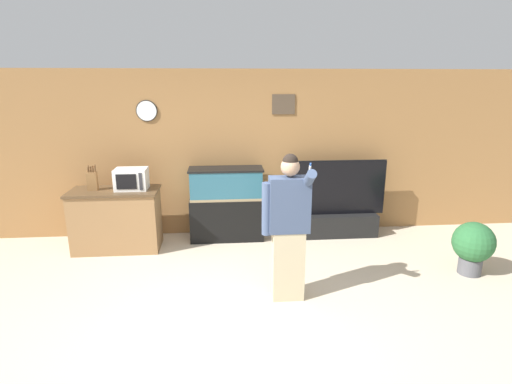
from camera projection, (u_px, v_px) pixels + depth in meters
ground_plane at (233, 321)px, 4.16m from camera, size 18.00×18.00×0.00m
wall_back_paneled at (227, 154)px, 6.33m from camera, size 10.00×0.08×2.60m
counter_island at (117, 220)px, 5.85m from camera, size 1.26×0.61×0.91m
microwave at (131, 179)px, 5.73m from camera, size 0.45×0.33×0.31m
knife_block at (92, 181)px, 5.69m from camera, size 0.14×0.09×0.37m
aquarium_on_stand at (227, 204)px, 6.21m from camera, size 1.13×0.43×1.14m
tv_on_stand at (337, 214)px, 6.42m from camera, size 1.53×0.40×1.23m
person_standing at (288, 226)px, 4.38m from camera, size 0.53×0.40×1.68m
potted_plant at (473, 245)px, 5.08m from camera, size 0.52×0.52×0.70m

